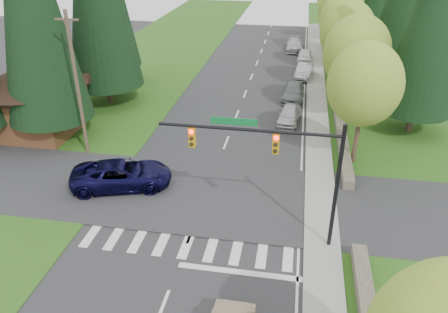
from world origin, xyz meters
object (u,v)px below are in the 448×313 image
(parked_car_c, at_px, (304,71))
(parked_car_b, at_px, (293,92))
(suv_navy, at_px, (122,175))
(parked_car_a, at_px, (289,115))
(parked_car_e, at_px, (295,45))
(parked_car_d, at_px, (305,56))

(parked_car_c, bearing_deg, parked_car_b, -90.00)
(suv_navy, bearing_deg, parked_car_a, -56.76)
(parked_car_b, bearing_deg, parked_car_c, 84.42)
(parked_car_e, bearing_deg, parked_car_b, -90.20)
(suv_navy, relative_size, parked_car_b, 1.27)
(parked_car_b, xyz_separation_m, parked_car_c, (0.95, 6.78, 0.02))
(parked_car_a, relative_size, parked_car_d, 1.00)
(suv_navy, xyz_separation_m, parked_car_e, (9.55, 36.07, -0.11))
(parked_car_a, distance_m, parked_car_d, 19.06)
(parked_car_b, distance_m, parked_car_e, 18.47)
(parked_car_c, xyz_separation_m, parked_car_e, (-1.40, 11.69, 0.02))
(suv_navy, height_order, parked_car_a, suv_navy)
(parked_car_a, distance_m, parked_car_b, 5.76)
(parked_car_b, bearing_deg, parked_car_a, -89.14)
(parked_car_c, distance_m, parked_car_e, 11.78)
(parked_car_a, bearing_deg, parked_car_e, 96.24)
(parked_car_a, bearing_deg, suv_navy, -124.21)
(parked_car_a, bearing_deg, parked_car_d, 92.22)
(parked_car_d, bearing_deg, suv_navy, -106.79)
(parked_car_a, height_order, parked_car_d, parked_car_d)
(parked_car_b, height_order, parked_car_e, parked_car_e)
(parked_car_d, xyz_separation_m, parked_car_e, (-1.40, 5.20, 0.03))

